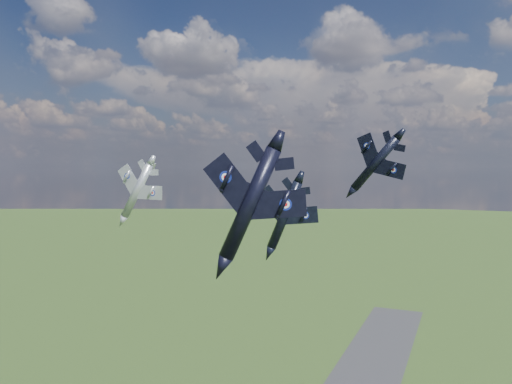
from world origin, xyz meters
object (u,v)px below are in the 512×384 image
at_px(jet_left_silver, 137,190).
at_px(jet_high_navy, 375,164).
at_px(jet_lead_navy, 285,215).
at_px(jet_right_navy, 250,203).

bearing_deg(jet_left_silver, jet_high_navy, -2.79).
xyz_separation_m(jet_lead_navy, jet_right_navy, (7.30, -30.26, 4.11)).
xyz_separation_m(jet_lead_navy, jet_high_navy, (13.16, 5.11, 8.09)).
bearing_deg(jet_high_navy, jet_lead_navy, -146.40).
height_order(jet_high_navy, jet_left_silver, jet_high_navy).
height_order(jet_right_navy, jet_high_navy, jet_high_navy).
relative_size(jet_right_navy, jet_left_silver, 1.00).
distance_m(jet_right_navy, jet_left_silver, 51.60).
distance_m(jet_lead_navy, jet_high_navy, 16.27).
bearing_deg(jet_right_navy, jet_high_navy, 63.62).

